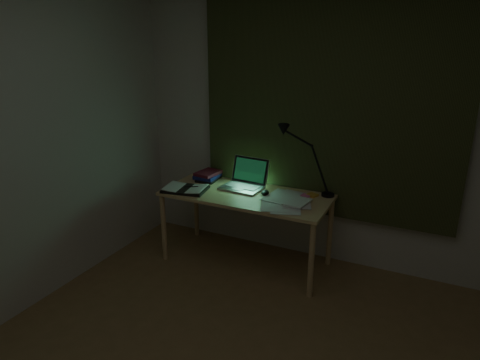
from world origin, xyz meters
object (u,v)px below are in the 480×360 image
Objects in this scene: desk at (246,228)px; desk_lamp at (330,163)px; open_textbook at (185,189)px; book_stack at (209,175)px; loose_papers at (292,201)px; laptop at (242,175)px.

desk_lamp is at bearing 21.25° from desk.
desk_lamp reaches higher than open_textbook.
book_stack is at bearing 159.37° from desk.
open_textbook reaches higher than loose_papers.
open_textbook is at bearing -163.03° from desk.
desk is 3.59× the size of loose_papers.
laptop reaches higher than book_stack.
desk is 3.90× the size of open_textbook.
laptop is 0.51m from open_textbook.
loose_papers is at bearing -2.21° from desk.
laptop is 0.77m from desk_lamp.
open_textbook is at bearing -148.90° from desk_lamp.
book_stack reaches higher than loose_papers.
open_textbook is at bearing -144.79° from laptop.
loose_papers is at bearing -1.28° from open_textbook.
laptop is 0.40m from book_stack.
desk is 0.63m from book_stack.
laptop is at bearing -12.29° from book_stack.
loose_papers is (0.51, -0.11, -0.12)m from laptop.
book_stack is (0.04, 0.34, 0.03)m from open_textbook.
laptop is 0.68× the size of desk_lamp.
book_stack is at bearing 72.72° from open_textbook.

